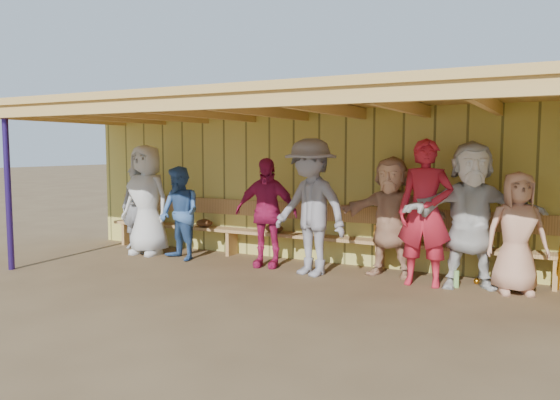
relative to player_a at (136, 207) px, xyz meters
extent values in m
plane|color=brown|center=(3.16, -0.81, -0.75)|extent=(90.00, 90.00, 0.00)
imported|color=gray|center=(0.00, 0.00, 0.00)|extent=(0.60, 0.45, 1.49)
imported|color=silver|center=(0.55, -0.34, 0.18)|extent=(0.91, 0.60, 1.86)
imported|color=#385F9A|center=(1.34, -0.47, 0.01)|extent=(0.88, 0.78, 1.51)
imported|color=#B11C4F|center=(2.82, -0.27, 0.08)|extent=(1.03, 0.58, 1.66)
imported|color=gray|center=(3.64, -0.46, 0.22)|extent=(1.41, 1.06, 1.94)
imported|color=tan|center=(4.67, 0.00, 0.10)|extent=(1.57, 0.50, 1.69)
imported|color=red|center=(5.22, -0.32, 0.22)|extent=(0.73, 0.50, 1.92)
imported|color=tan|center=(6.32, -0.20, 0.01)|extent=(0.86, 0.71, 1.52)
imported|color=silver|center=(5.77, -0.18, 0.20)|extent=(1.84, 1.09, 1.90)
cube|color=#D3C75A|center=(3.16, 0.54, 0.45)|extent=(8.60, 0.20, 2.40)
cube|color=#D9AD59|center=(3.16, -0.81, 1.70)|extent=(8.80, 3.20, 0.10)
cube|color=#D9AD59|center=(3.16, -2.31, 1.57)|extent=(8.80, 0.10, 0.18)
cube|color=#D9AD59|center=(-0.64, -0.81, 1.56)|extent=(0.08, 3.00, 0.16)
cube|color=#D9AD59|center=(0.31, -0.81, 1.56)|extent=(0.08, 3.00, 0.16)
cube|color=#D9AD59|center=(1.26, -0.81, 1.56)|extent=(0.08, 3.00, 0.16)
cube|color=#D9AD59|center=(2.21, -0.81, 1.56)|extent=(0.08, 3.00, 0.16)
cube|color=#D9AD59|center=(3.16, -0.81, 1.56)|extent=(0.08, 3.00, 0.16)
cube|color=#D9AD59|center=(4.11, -0.81, 1.56)|extent=(0.08, 3.00, 0.16)
cube|color=#D9AD59|center=(5.06, -0.81, 1.56)|extent=(0.08, 3.00, 0.16)
cube|color=#D9AD59|center=(6.01, -0.81, 1.56)|extent=(0.08, 3.00, 0.16)
cylinder|color=navy|center=(-0.44, -2.21, 0.45)|extent=(0.09, 0.09, 2.40)
cube|color=tan|center=(3.16, 0.25, -0.32)|extent=(7.60, 0.32, 0.05)
cube|color=tan|center=(3.16, 0.41, 0.05)|extent=(7.60, 0.04, 0.26)
cube|color=tan|center=(-0.44, 0.25, -0.55)|extent=(0.06, 0.29, 0.40)
cube|color=tan|center=(1.87, 0.25, -0.55)|extent=(0.06, 0.29, 0.40)
cube|color=tan|center=(4.45, 0.25, -0.55)|extent=(0.06, 0.29, 0.40)
cube|color=tan|center=(6.76, 0.25, -0.55)|extent=(0.06, 0.29, 0.40)
cylinder|color=orange|center=(6.81, 0.05, -0.35)|extent=(0.13, 0.41, 0.80)
sphere|color=orange|center=(5.84, 0.05, -0.71)|extent=(0.08, 0.08, 0.08)
ellipsoid|color=#593319|center=(0.28, 0.20, -0.23)|extent=(0.30, 0.24, 0.14)
ellipsoid|color=#593319|center=(1.35, 0.20, -0.23)|extent=(0.30, 0.24, 0.14)
ellipsoid|color=#593319|center=(2.71, 0.20, -0.23)|extent=(0.30, 0.24, 0.14)
cylinder|color=#80C261|center=(5.72, 0.30, -0.19)|extent=(0.07, 0.07, 0.22)
cylinder|color=#FBA937|center=(4.37, 0.30, -0.19)|extent=(0.07, 0.07, 0.22)
cylinder|color=#80BA5D|center=(5.63, -0.25, -0.64)|extent=(0.07, 0.07, 0.22)
camera|label=1|loc=(6.80, -7.45, 1.04)|focal=35.00mm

